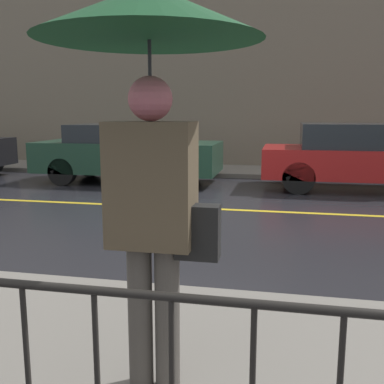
{
  "coord_description": "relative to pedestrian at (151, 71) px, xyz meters",
  "views": [
    {
      "loc": [
        1.32,
        -7.78,
        1.71
      ],
      "look_at": [
        0.31,
        -2.92,
        0.83
      ],
      "focal_mm": 42.0,
      "sensor_mm": 36.0,
      "label": 1
    }
  ],
  "objects": [
    {
      "name": "car_dark_green",
      "position": [
        -3.1,
        8.13,
        -1.18
      ],
      "size": [
        4.45,
        1.77,
        1.43
      ],
      "color": "#193828",
      "rests_on": "ground_plane"
    },
    {
      "name": "ground_plane",
      "position": [
        -0.61,
        5.46,
        -1.92
      ],
      "size": [
        80.0,
        80.0,
        0.0
      ],
      "primitive_type": "plane",
      "color": "black"
    },
    {
      "name": "car_red",
      "position": [
        2.24,
        8.13,
        -1.17
      ],
      "size": [
        4.12,
        1.84,
        1.47
      ],
      "color": "maroon",
      "rests_on": "ground_plane"
    },
    {
      "name": "building_storefront",
      "position": [
        -0.61,
        11.59,
        0.72
      ],
      "size": [
        28.0,
        0.3,
        5.29
      ],
      "color": "#706656",
      "rests_on": "ground_plane"
    },
    {
      "name": "lane_marking",
      "position": [
        -0.61,
        5.46,
        -1.92
      ],
      "size": [
        25.2,
        0.12,
        0.01
      ],
      "color": "gold",
      "rests_on": "ground_plane"
    },
    {
      "name": "pedestrian",
      "position": [
        0.0,
        0.0,
        0.0
      ],
      "size": [
        1.2,
        1.2,
        2.24
      ],
      "rotation": [
        0.0,
        0.0,
        3.14
      ],
      "color": "#4C4742",
      "rests_on": "sidewalk_near"
    },
    {
      "name": "sidewalk_near",
      "position": [
        -0.61,
        0.25,
        -1.87
      ],
      "size": [
        28.0,
        2.6,
        0.11
      ],
      "color": "slate",
      "rests_on": "ground_plane"
    },
    {
      "name": "sidewalk_far",
      "position": [
        -0.61,
        10.4,
        -1.87
      ],
      "size": [
        28.0,
        2.07,
        0.11
      ],
      "color": "slate",
      "rests_on": "ground_plane"
    }
  ]
}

